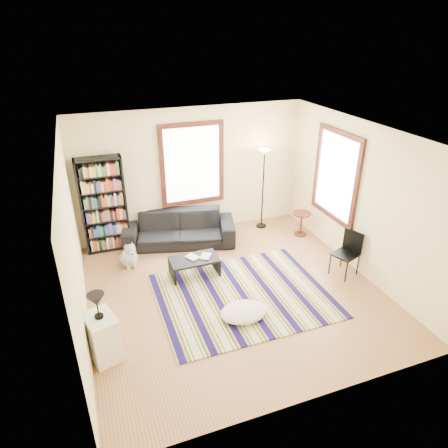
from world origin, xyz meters
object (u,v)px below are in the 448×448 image
object	(u,v)px
white_cabinet	(103,337)
floor_lamp	(263,190)
folding_chair	(345,255)
coffee_table	(194,267)
bookshelf	(104,205)
floor_cushion	(244,312)
dog	(128,253)
side_table	(301,224)
sofa	(179,229)

from	to	relation	value
white_cabinet	floor_lamp	bearing A→B (deg)	21.78
folding_chair	coffee_table	bearing A→B (deg)	139.75
bookshelf	floor_cushion	distance (m)	3.66
coffee_table	dog	bearing A→B (deg)	145.24
side_table	white_cabinet	xyz separation A→B (m)	(-4.50, -2.31, 0.08)
dog	floor_lamp	bearing A→B (deg)	4.54
floor_lamp	dog	xyz separation A→B (m)	(-3.17, -0.65, -0.65)
side_table	dog	bearing A→B (deg)	179.64
coffee_table	white_cabinet	size ratio (longest dim) A/B	1.29
floor_cushion	folding_chair	xyz separation A→B (m)	(2.26, 0.50, 0.33)
floor_cushion	folding_chair	size ratio (longest dim) A/B	0.90
floor_cushion	floor_lamp	world-z (taller)	floor_lamp
white_cabinet	dog	bearing A→B (deg)	57.80
bookshelf	folding_chair	world-z (taller)	bookshelf
white_cabinet	floor_cushion	bearing A→B (deg)	-13.16
floor_lamp	side_table	distance (m)	1.15
bookshelf	white_cabinet	distance (m)	3.24
side_table	dog	distance (m)	3.83
sofa	floor_cushion	xyz separation A→B (m)	(0.35, -2.77, -0.25)
floor_lamp	side_table	xyz separation A→B (m)	(0.66, -0.68, -0.66)
sofa	floor_lamp	xyz separation A→B (m)	(2.00, 0.10, 0.59)
folding_chair	side_table	bearing A→B (deg)	67.56
coffee_table	floor_cushion	xyz separation A→B (m)	(0.40, -1.45, -0.08)
coffee_table	floor_lamp	xyz separation A→B (m)	(2.05, 1.43, 0.75)
coffee_table	folding_chair	size ratio (longest dim) A/B	1.05
floor_cushion	side_table	world-z (taller)	side_table
white_cabinet	coffee_table	bearing A→B (deg)	25.02
sofa	dog	bearing A→B (deg)	-139.85
sofa	coffee_table	size ratio (longest dim) A/B	2.61
side_table	floor_lamp	bearing A→B (deg)	134.15
floor_cushion	coffee_table	bearing A→B (deg)	105.54
bookshelf	dog	bearing A→B (deg)	-69.99
sofa	floor_lamp	distance (m)	2.09
coffee_table	dog	world-z (taller)	dog
coffee_table	floor_lamp	distance (m)	2.61
side_table	white_cabinet	world-z (taller)	white_cabinet
sofa	bookshelf	distance (m)	1.63
sofa	floor_lamp	world-z (taller)	floor_lamp
sofa	side_table	xyz separation A→B (m)	(2.66, -0.58, -0.07)
folding_chair	white_cabinet	bearing A→B (deg)	167.13
floor_lamp	sofa	bearing A→B (deg)	-177.14
side_table	white_cabinet	size ratio (longest dim) A/B	0.77
folding_chair	floor_lamp	bearing A→B (deg)	83.65
dog	floor_cushion	bearing A→B (deg)	-62.80
floor_cushion	dog	world-z (taller)	dog
sofa	dog	world-z (taller)	sofa
floor_cushion	dog	distance (m)	2.69
folding_chair	sofa	bearing A→B (deg)	118.22
sofa	floor_cushion	size ratio (longest dim) A/B	3.03
side_table	folding_chair	world-z (taller)	folding_chair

